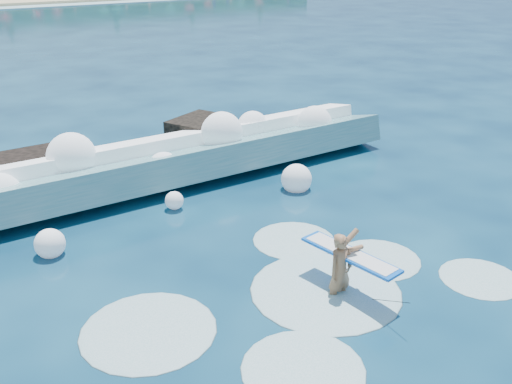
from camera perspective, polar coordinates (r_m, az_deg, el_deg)
ground at (r=11.80m, az=-0.67°, el=-10.18°), size 200.00×200.00×0.00m
breaking_wave at (r=16.96m, az=-13.01°, el=2.00°), size 17.68×2.77×1.52m
rock_cluster at (r=18.28m, az=-13.43°, el=3.18°), size 8.10×3.35×1.37m
surfer_with_board at (r=11.64m, az=8.66°, el=-7.50°), size 1.00×2.85×1.64m
wave_spray at (r=16.69m, az=-12.20°, el=3.17°), size 14.55×4.43×2.01m
surf_foam at (r=11.78m, az=4.55°, el=-10.33°), size 8.78×5.81×0.16m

